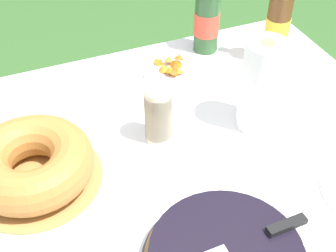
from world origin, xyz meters
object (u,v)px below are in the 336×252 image
at_px(bundt_cake, 31,164).
at_px(cider_bottle_green, 207,17).
at_px(cider_bottle_amber, 278,24).
at_px(cup_stack, 158,115).
at_px(snack_plate_near, 174,68).
at_px(serving_knife, 240,244).
at_px(paper_towel_roll, 261,86).

relative_size(bundt_cake, cider_bottle_green, 1.02).
distance_m(cider_bottle_green, cider_bottle_amber, 0.22).
bearing_deg(bundt_cake, cup_stack, 4.24).
bearing_deg(snack_plate_near, serving_knife, -101.90).
bearing_deg(cider_bottle_green, bundt_cake, -149.56).
xyz_separation_m(serving_knife, paper_towel_roll, (0.26, 0.37, 0.07)).
xyz_separation_m(snack_plate_near, paper_towel_roll, (0.11, -0.32, 0.12)).
height_order(cider_bottle_green, cider_bottle_amber, cider_bottle_amber).
relative_size(cup_stack, cider_bottle_amber, 0.47).
height_order(bundt_cake, paper_towel_roll, paper_towel_roll).
relative_size(bundt_cake, paper_towel_roll, 1.27).
height_order(cider_bottle_amber, snack_plate_near, cider_bottle_amber).
distance_m(bundt_cake, cider_bottle_green, 0.74).
bearing_deg(serving_knife, snack_plate_near, -103.59).
xyz_separation_m(serving_knife, snack_plate_near, (0.14, 0.68, -0.05)).
bearing_deg(bundt_cake, snack_plate_near, 31.08).
relative_size(serving_knife, cup_stack, 2.30).
distance_m(cup_stack, snack_plate_near, 0.32).
distance_m(snack_plate_near, paper_towel_roll, 0.35).
bearing_deg(paper_towel_roll, bundt_cake, 178.05).
relative_size(cider_bottle_green, cider_bottle_amber, 0.93).
distance_m(cider_bottle_green, snack_plate_near, 0.20).
relative_size(cider_bottle_amber, snack_plate_near, 1.71).
bearing_deg(paper_towel_roll, cider_bottle_green, 84.90).
relative_size(cup_stack, cider_bottle_green, 0.51).
height_order(bundt_cake, cider_bottle_amber, cider_bottle_amber).
distance_m(serving_knife, bundt_cake, 0.52).
height_order(cup_stack, paper_towel_roll, paper_towel_roll).
bearing_deg(cider_bottle_amber, bundt_cake, -163.98).
xyz_separation_m(bundt_cake, cider_bottle_green, (0.64, 0.37, 0.07)).
bearing_deg(cider_bottle_amber, cup_stack, -156.50).
xyz_separation_m(cup_stack, paper_towel_roll, (0.27, -0.05, 0.05)).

